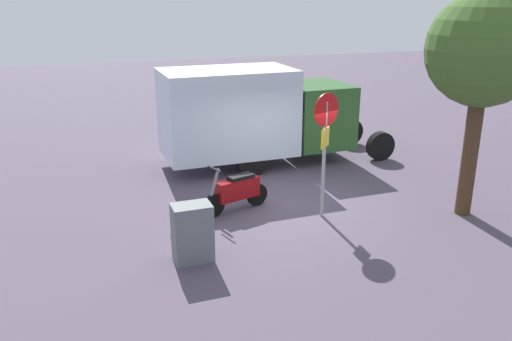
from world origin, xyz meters
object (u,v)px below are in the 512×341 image
at_px(street_tree, 484,52).
at_px(utility_cabinet, 192,233).
at_px(stop_sign, 325,136).
at_px(box_truck_near, 258,112).
at_px(motorcycle, 237,190).
at_px(bike_rack_hoop, 189,235).

bearing_deg(street_tree, utility_cabinet, 3.18).
bearing_deg(stop_sign, box_truck_near, -87.04).
bearing_deg(box_truck_near, street_tree, -58.43).
height_order(motorcycle, bike_rack_hoop, motorcycle).
xyz_separation_m(stop_sign, street_tree, (-3.27, 0.87, 1.84)).
height_order(stop_sign, utility_cabinet, stop_sign).
xyz_separation_m(box_truck_near, utility_cabinet, (3.10, 5.50, -1.02)).
xyz_separation_m(box_truck_near, bike_rack_hoop, (2.96, 4.35, -1.61)).
height_order(motorcycle, stop_sign, stop_sign).
height_order(box_truck_near, motorcycle, box_truck_near).
xyz_separation_m(motorcycle, street_tree, (-5.09, 1.78, 3.27)).
relative_size(motorcycle, utility_cabinet, 1.49).
bearing_deg(stop_sign, street_tree, 165.14).
height_order(motorcycle, utility_cabinet, motorcycle).
bearing_deg(street_tree, stop_sign, -14.86).
xyz_separation_m(stop_sign, bike_rack_hoop, (3.18, 0.08, -1.95)).
distance_m(stop_sign, street_tree, 3.86).
height_order(stop_sign, street_tree, street_tree).
bearing_deg(box_truck_near, motorcycle, -118.14).
distance_m(utility_cabinet, bike_rack_hoop, 1.30).
relative_size(utility_cabinet, bike_rack_hoop, 1.39).
distance_m(box_truck_near, stop_sign, 4.29).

